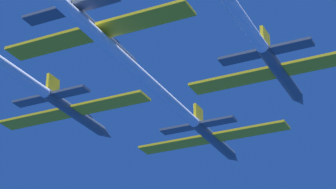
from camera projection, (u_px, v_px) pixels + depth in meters
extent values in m
cylinder|color=#4C5660|center=(214.00, 140.00, 85.50)|extent=(1.32, 12.00, 1.32)
cone|color=#4C5660|center=(234.00, 158.00, 91.42)|extent=(1.29, 2.64, 1.29)
ellipsoid|color=black|center=(221.00, 143.00, 87.88)|extent=(0.92, 2.40, 0.66)
cube|color=yellow|center=(174.00, 145.00, 87.05)|extent=(9.12, 2.64, 0.29)
cube|color=yellow|center=(251.00, 131.00, 82.97)|extent=(9.12, 2.64, 0.29)
cube|color=yellow|center=(198.00, 114.00, 82.32)|extent=(0.35, 2.16, 1.92)
cube|color=#4C5660|center=(177.00, 129.00, 82.48)|extent=(4.10, 1.58, 0.29)
cube|color=#4C5660|center=(219.00, 121.00, 80.36)|extent=(4.10, 1.58, 0.29)
cylinder|color=white|center=(132.00, 67.00, 68.04)|extent=(1.19, 31.13, 1.19)
cylinder|color=#4C5660|center=(75.00, 113.00, 80.41)|extent=(1.32, 12.00, 1.32)
cone|color=#4C5660|center=(106.00, 134.00, 86.34)|extent=(1.29, 2.64, 1.29)
ellipsoid|color=black|center=(87.00, 117.00, 82.79)|extent=(0.92, 2.40, 0.66)
cube|color=yellow|center=(36.00, 119.00, 81.97)|extent=(9.12, 2.64, 0.29)
cube|color=yellow|center=(111.00, 103.00, 77.88)|extent=(9.12, 2.64, 0.29)
cube|color=yellow|center=(53.00, 84.00, 77.23)|extent=(0.35, 2.16, 1.92)
cube|color=#4C5660|center=(31.00, 101.00, 77.39)|extent=(4.10, 1.58, 0.29)
cube|color=#4C5660|center=(71.00, 92.00, 75.27)|extent=(4.10, 1.58, 0.29)
cylinder|color=#4C5660|center=(281.00, 73.00, 70.77)|extent=(1.32, 12.00, 1.32)
cone|color=#4C5660|center=(300.00, 100.00, 76.69)|extent=(1.29, 2.64, 1.29)
ellipsoid|color=black|center=(288.00, 79.00, 73.15)|extent=(0.92, 2.40, 0.66)
cube|color=yellow|center=(232.00, 81.00, 72.33)|extent=(9.12, 2.64, 0.29)
cube|color=yellow|center=(329.00, 60.00, 68.24)|extent=(9.12, 2.64, 0.29)
cube|color=yellow|center=(265.00, 39.00, 67.59)|extent=(0.35, 2.16, 1.92)
cube|color=#4C5660|center=(240.00, 58.00, 67.75)|extent=(4.10, 1.58, 0.29)
cube|color=#4C5660|center=(292.00, 46.00, 65.63)|extent=(4.10, 1.58, 0.29)
cylinder|color=#4C5660|center=(100.00, 35.00, 64.66)|extent=(1.32, 12.00, 1.32)
cone|color=#4C5660|center=(136.00, 68.00, 70.59)|extent=(1.29, 2.64, 1.29)
ellipsoid|color=black|center=(114.00, 42.00, 67.05)|extent=(0.92, 2.40, 0.66)
cube|color=yellow|center=(51.00, 44.00, 66.22)|extent=(9.12, 2.64, 0.29)
cube|color=yellow|center=(145.00, 19.00, 62.13)|extent=(9.12, 2.64, 0.29)
cube|color=#4C5660|center=(45.00, 16.00, 61.64)|extent=(4.10, 1.58, 0.29)
cube|color=#4C5660|center=(97.00, 1.00, 59.52)|extent=(4.10, 1.58, 0.29)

